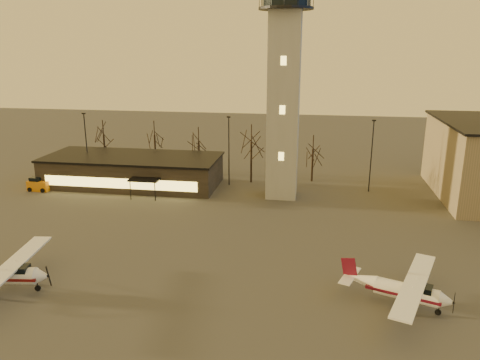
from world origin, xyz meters
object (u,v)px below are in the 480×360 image
object	(u,v)px
control_tower	(284,74)
cessna_rear	(8,278)
service_cart	(39,185)
terminal	(133,170)
cessna_front	(408,295)

from	to	relation	value
control_tower	cessna_rear	world-z (taller)	control_tower
control_tower	service_cart	xyz separation A→B (m)	(-34.06, -2.99, -15.58)
terminal	cessna_front	bearing A→B (deg)	-40.35
cessna_front	cessna_rear	world-z (taller)	cessna_rear
terminal	service_cart	bearing A→B (deg)	-157.59
cessna_front	cessna_rear	size ratio (longest dim) A/B	0.93
cessna_rear	service_cart	size ratio (longest dim) A/B	3.85
service_cart	terminal	bearing A→B (deg)	25.97
terminal	service_cart	size ratio (longest dim) A/B	7.99
terminal	service_cart	xyz separation A→B (m)	(-12.07, -4.98, -1.41)
service_cart	control_tower	bearing A→B (deg)	8.59
control_tower	cessna_front	xyz separation A→B (m)	(11.90, -26.82, -15.24)
cessna_front	terminal	bearing A→B (deg)	159.47
terminal	cessna_rear	xyz separation A→B (m)	(1.51, -31.42, -1.01)
control_tower	terminal	distance (m)	26.24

